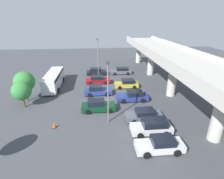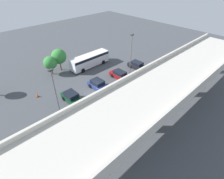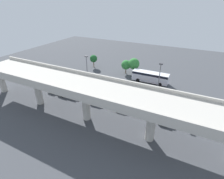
{
  "view_description": "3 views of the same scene",
  "coord_description": "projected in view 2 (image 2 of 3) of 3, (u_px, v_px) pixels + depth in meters",
  "views": [
    {
      "loc": [
        25.62,
        -0.97,
        12.12
      ],
      "look_at": [
        1.56,
        1.38,
        2.07
      ],
      "focal_mm": 28.0,
      "sensor_mm": 36.0,
      "label": 1
    },
    {
      "loc": [
        14.85,
        19.89,
        18.34
      ],
      "look_at": [
        -1.77,
        2.5,
        1.3
      ],
      "focal_mm": 28.0,
      "sensor_mm": 36.0,
      "label": 2
    },
    {
      "loc": [
        -15.5,
        32.02,
        19.32
      ],
      "look_at": [
        -0.32,
        1.96,
        1.57
      ],
      "focal_mm": 28.0,
      "sensor_mm": 36.0,
      "label": 3
    }
  ],
  "objects": [
    {
      "name": "parked_car_2",
      "position": [
        131.0,
        92.0,
        29.88
      ],
      "size": [
        2.07,
        4.3,
        1.53
      ],
      "rotation": [
        0.0,
        0.0,
        -1.57
      ],
      "color": "gold",
      "rests_on": "ground_plane"
    },
    {
      "name": "tree_front_left",
      "position": [
        59.0,
        56.0,
        35.9
      ],
      "size": [
        3.07,
        3.07,
        4.69
      ],
      "color": "brown",
      "rests_on": "ground_plane"
    },
    {
      "name": "highway_overpass",
      "position": [
        153.0,
        95.0,
        20.6
      ],
      "size": [
        47.28,
        7.14,
        7.41
      ],
      "color": "#BCB7AD",
      "rests_on": "ground_plane"
    },
    {
      "name": "parked_car_1",
      "position": [
        120.0,
        75.0,
        34.58
      ],
      "size": [
        2.06,
        4.75,
        1.48
      ],
      "rotation": [
        0.0,
        0.0,
        1.57
      ],
      "color": "maroon",
      "rests_on": "ground_plane"
    },
    {
      "name": "parked_car_6",
      "position": [
        78.0,
        127.0,
        23.51
      ],
      "size": [
        2.16,
        4.64,
        1.39
      ],
      "rotation": [
        0.0,
        0.0,
        -1.57
      ],
      "color": "#515660",
      "rests_on": "ground_plane"
    },
    {
      "name": "parked_car_0",
      "position": [
        160.0,
        75.0,
        34.54
      ],
      "size": [
        2.11,
        4.77,
        1.49
      ],
      "rotation": [
        0.0,
        0.0,
        -1.57
      ],
      "color": "#515660",
      "rests_on": "ground_plane"
    },
    {
      "name": "parked_car_9",
      "position": [
        137.0,
        65.0,
        37.85
      ],
      "size": [
        2.02,
        4.37,
        1.54
      ],
      "rotation": [
        0.0,
        0.0,
        1.57
      ],
      "color": "black",
      "rests_on": "ground_plane"
    },
    {
      "name": "shuttle_bus",
      "position": [
        90.0,
        60.0,
        38.23
      ],
      "size": [
        9.15,
        2.62,
        2.68
      ],
      "rotation": [
        0.0,
        0.0,
        3.14
      ],
      "color": "silver",
      "rests_on": "ground_plane"
    },
    {
      "name": "traffic_cone",
      "position": [
        37.0,
        95.0,
        29.77
      ],
      "size": [
        0.44,
        0.44,
        0.7
      ],
      "color": "black",
      "rests_on": "ground_plane"
    },
    {
      "name": "parked_car_4",
      "position": [
        107.0,
        106.0,
        26.8
      ],
      "size": [
        2.18,
        4.89,
        1.55
      ],
      "rotation": [
        0.0,
        0.0,
        -1.57
      ],
      "color": "navy",
      "rests_on": "ground_plane"
    },
    {
      "name": "lamp_post_near_aisle",
      "position": [
        131.0,
        52.0,
        33.56
      ],
      "size": [
        0.7,
        0.35,
        8.26
      ],
      "color": "slate",
      "rests_on": "ground_plane"
    },
    {
      "name": "parked_car_8",
      "position": [
        37.0,
        152.0,
        20.26
      ],
      "size": [
        1.98,
        4.68,
        1.49
      ],
      "rotation": [
        0.0,
        0.0,
        -1.57
      ],
      "color": "silver",
      "rests_on": "ground_plane"
    },
    {
      "name": "tree_front_centre",
      "position": [
        50.0,
        63.0,
        34.82
      ],
      "size": [
        2.67,
        2.67,
        3.91
      ],
      "color": "brown",
      "rests_on": "ground_plane"
    },
    {
      "name": "parked_car_5",
      "position": [
        72.0,
        98.0,
        28.49
      ],
      "size": [
        2.08,
        4.64,
        1.66
      ],
      "rotation": [
        0.0,
        0.0,
        1.57
      ],
      "color": "#0C381E",
      "rests_on": "ground_plane"
    },
    {
      "name": "ground_plane",
      "position": [
        95.0,
        94.0,
        30.71
      ],
      "size": [
        98.41,
        98.41,
        0.0
      ],
      "primitive_type": "plane",
      "color": "#424449"
    },
    {
      "name": "parked_car_7",
      "position": [
        60.0,
        138.0,
        21.78
      ],
      "size": [
        2.04,
        4.6,
        1.66
      ],
      "rotation": [
        0.0,
        0.0,
        -1.57
      ],
      "color": "silver",
      "rests_on": "ground_plane"
    },
    {
      "name": "parked_car_3",
      "position": [
        98.0,
        85.0,
        31.58
      ],
      "size": [
        2.19,
        4.55,
        1.63
      ],
      "rotation": [
        0.0,
        0.0,
        1.57
      ],
      "color": "navy",
      "rests_on": "ground_plane"
    },
    {
      "name": "lamp_post_mid_lot",
      "position": [
        55.0,
        90.0,
        23.91
      ],
      "size": [
        0.7,
        0.35,
        7.65
      ],
      "color": "slate",
      "rests_on": "ground_plane"
    }
  ]
}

